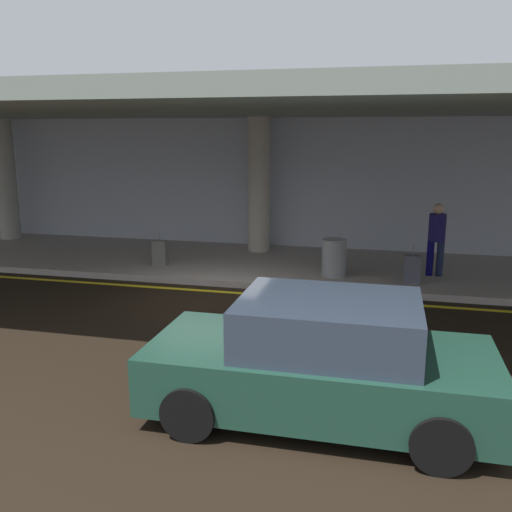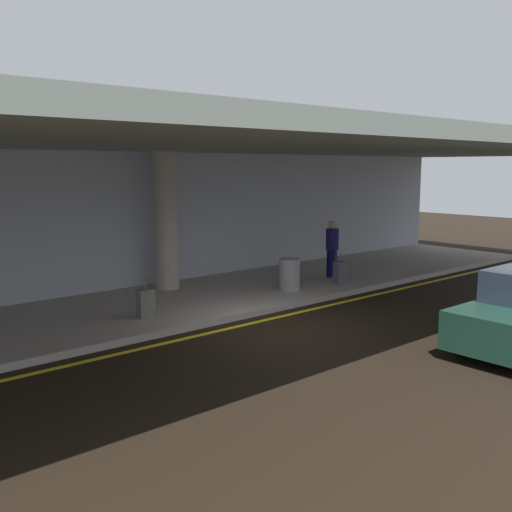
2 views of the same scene
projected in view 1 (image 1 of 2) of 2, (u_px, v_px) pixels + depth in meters
ground_plane at (211, 300)px, 11.47m from camera, size 60.00×60.00×0.00m
sidewalk at (248, 263)px, 14.39m from camera, size 26.00×4.20×0.15m
lane_stripe_yellow at (220, 292)px, 12.07m from camera, size 26.00×0.14×0.01m
support_column_left_mid at (6, 180)px, 17.01m from camera, size 0.63×0.63×3.65m
support_column_center at (259, 185)px, 15.19m from camera, size 0.63×0.63×3.65m
ceiling_overhang at (242, 108)px, 13.07m from camera, size 28.00×13.20×0.30m
terminal_back_wall at (267, 185)px, 16.13m from camera, size 26.00×0.30×3.80m
car_dark_green at (322, 362)px, 6.63m from camera, size 4.10×1.92×1.50m
traveler_with_luggage at (437, 235)px, 12.64m from camera, size 0.38×0.38×1.68m
suitcase_upright_primary at (160, 253)px, 13.80m from camera, size 0.36×0.22×0.90m
suitcase_upright_secondary at (412, 269)px, 12.16m from camera, size 0.36×0.22×0.90m
trash_bin_steel at (334, 257)px, 12.77m from camera, size 0.56×0.56×0.85m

